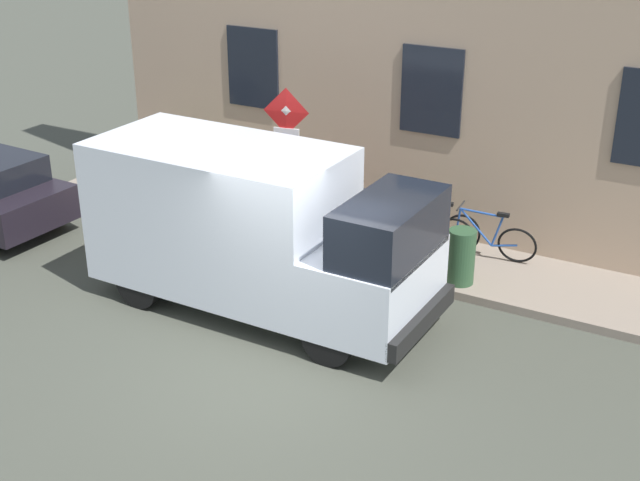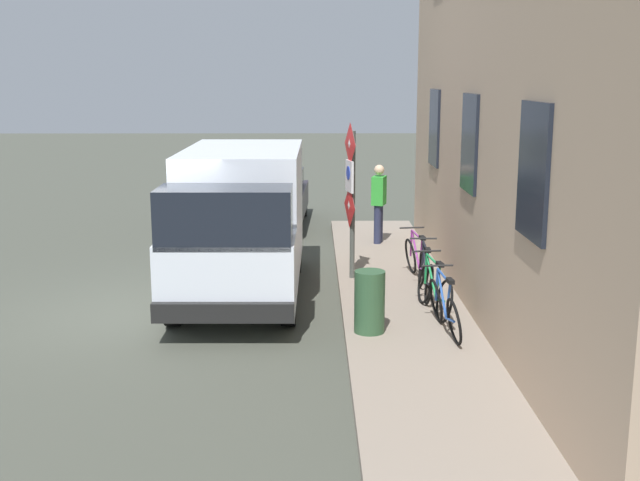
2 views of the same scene
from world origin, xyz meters
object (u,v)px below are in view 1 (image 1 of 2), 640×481
object	(u,v)px
pedestrian	(172,156)
litter_bin	(461,257)
bicycle_black	(380,216)
bicycle_purple	(331,206)
bicycle_green	(431,227)
delivery_van	(254,227)
sign_post_stacked	(287,154)
bicycle_blue	(486,238)

from	to	relation	value
pedestrian	litter_bin	bearing A→B (deg)	101.03
bicycle_black	bicycle_purple	size ratio (longest dim) A/B	1.00
bicycle_green	bicycle_purple	size ratio (longest dim) A/B	1.00
delivery_van	litter_bin	size ratio (longest dim) A/B	5.94
delivery_van	pedestrian	size ratio (longest dim) A/B	3.11
sign_post_stacked	bicycle_green	world-z (taller)	sign_post_stacked
litter_bin	bicycle_black	bearing A→B (deg)	61.03
delivery_van	litter_bin	xyz separation A→B (m)	(2.05, -2.53, -0.74)
bicycle_green	bicycle_purple	world-z (taller)	same
sign_post_stacked	bicycle_black	xyz separation A→B (m)	(1.22, -1.17, -1.31)
delivery_van	bicycle_purple	bearing A→B (deg)	97.63
bicycle_green	bicycle_black	bearing A→B (deg)	-7.88
bicycle_purple	litter_bin	world-z (taller)	litter_bin
bicycle_black	pedestrian	bearing A→B (deg)	7.82
bicycle_purple	bicycle_green	bearing A→B (deg)	172.40
bicycle_black	bicycle_purple	bearing A→B (deg)	1.89
bicycle_blue	bicycle_green	world-z (taller)	same
bicycle_purple	litter_bin	distance (m)	3.11
bicycle_green	pedestrian	xyz separation A→B (m)	(-0.45, 5.24, 0.56)
sign_post_stacked	litter_bin	xyz separation A→B (m)	(0.15, -3.11, -1.23)
bicycle_green	bicycle_blue	bearing A→B (deg)	172.21
bicycle_blue	bicycle_black	bearing A→B (deg)	-4.99
bicycle_black	bicycle_green	bearing A→B (deg)	-178.25
bicycle_blue	bicycle_green	size ratio (longest dim) A/B	1.00
bicycle_green	bicycle_purple	xyz separation A→B (m)	(0.00, 1.97, 0.00)
bicycle_purple	delivery_van	bearing A→B (deg)	89.53
bicycle_green	litter_bin	distance (m)	1.43
sign_post_stacked	pedestrian	distance (m)	3.27
bicycle_blue	bicycle_black	world-z (taller)	same
litter_bin	bicycle_green	bearing A→B (deg)	41.56
bicycle_blue	bicycle_black	xyz separation A→B (m)	(0.00, 1.97, 0.00)
bicycle_green	delivery_van	bearing A→B (deg)	55.29
delivery_van	bicycle_green	bearing A→B (deg)	63.60
sign_post_stacked	bicycle_green	distance (m)	2.81
bicycle_blue	sign_post_stacked	bearing A→B (deg)	16.21
bicycle_purple	litter_bin	size ratio (longest dim) A/B	1.90
bicycle_green	pedestrian	distance (m)	5.29
delivery_van	bicycle_purple	xyz separation A→B (m)	(3.12, 0.39, -0.82)
bicycle_green	litter_bin	xyz separation A→B (m)	(-1.07, -0.95, 0.08)
sign_post_stacked	litter_bin	distance (m)	3.35
bicycle_black	pedestrian	world-z (taller)	pedestrian
litter_bin	sign_post_stacked	bearing A→B (deg)	92.73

